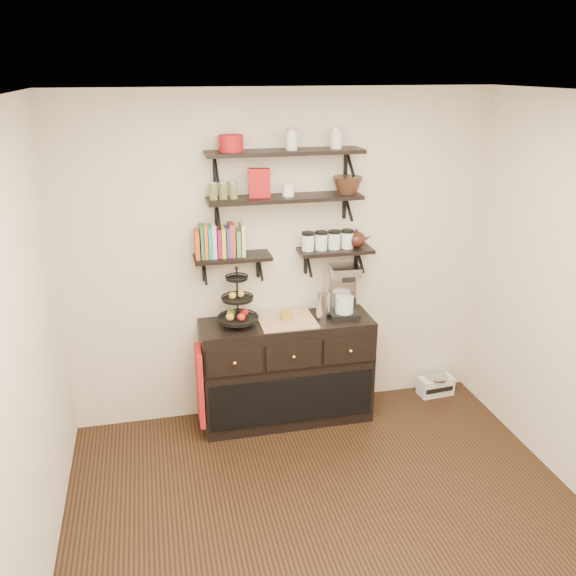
{
  "coord_description": "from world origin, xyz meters",
  "views": [
    {
      "loc": [
        -1.02,
        -2.91,
        2.84
      ],
      "look_at": [
        -0.08,
        1.15,
        1.32
      ],
      "focal_mm": 38.0,
      "sensor_mm": 36.0,
      "label": 1
    }
  ],
  "objects_px": {
    "coffee_maker": "(343,291)",
    "radio": "(436,385)",
    "sideboard": "(287,370)",
    "fruit_stand": "(238,306)"
  },
  "relations": [
    {
      "from": "coffee_maker",
      "to": "radio",
      "type": "distance_m",
      "value": 1.38
    },
    {
      "from": "sideboard",
      "to": "fruit_stand",
      "type": "bearing_deg",
      "value": 179.53
    },
    {
      "from": "sideboard",
      "to": "fruit_stand",
      "type": "xyz_separation_m",
      "value": [
        -0.39,
        0.0,
        0.61
      ]
    },
    {
      "from": "fruit_stand",
      "to": "coffee_maker",
      "type": "height_order",
      "value": "fruit_stand"
    },
    {
      "from": "sideboard",
      "to": "fruit_stand",
      "type": "relative_size",
      "value": 2.98
    },
    {
      "from": "sideboard",
      "to": "radio",
      "type": "height_order",
      "value": "sideboard"
    },
    {
      "from": "fruit_stand",
      "to": "coffee_maker",
      "type": "xyz_separation_m",
      "value": [
        0.87,
        0.03,
        0.04
      ]
    },
    {
      "from": "coffee_maker",
      "to": "radio",
      "type": "relative_size",
      "value": 1.33
    },
    {
      "from": "coffee_maker",
      "to": "radio",
      "type": "bearing_deg",
      "value": 6.96
    },
    {
      "from": "coffee_maker",
      "to": "sideboard",
      "type": "bearing_deg",
      "value": -172.75
    }
  ]
}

